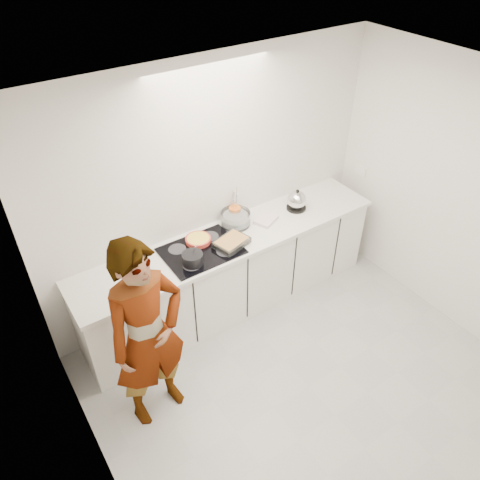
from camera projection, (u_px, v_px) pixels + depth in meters
floor at (308, 386)px, 4.29m from camera, size 3.60×3.20×0.00m
ceiling at (348, 117)px, 2.71m from camera, size 3.60×3.20×0.00m
wall_back at (213, 189)px, 4.55m from camera, size 3.60×0.00×2.60m
wall_left at (91, 401)px, 2.70m from camera, size 0.00×3.20×2.60m
wall_right at (468, 207)px, 4.31m from camera, size 0.02×3.20×2.60m
base_cabinets at (232, 274)px, 4.87m from camera, size 3.20×0.58×0.87m
countertop at (231, 239)px, 4.59m from camera, size 3.24×0.64×0.04m
hob at (201, 251)px, 4.41m from camera, size 0.72×0.54×0.01m
tart_dish at (198, 239)px, 4.50m from camera, size 0.31×0.31×0.04m
saucepan at (193, 259)px, 4.22m from camera, size 0.24×0.24×0.18m
baking_dish at (231, 242)px, 4.45m from camera, size 0.37×0.31×0.06m
mixing_bowl at (235, 219)px, 4.72m from camera, size 0.40×0.40×0.14m
tea_towel at (266, 220)px, 4.79m from camera, size 0.28×0.25×0.04m
kettle at (297, 201)px, 4.92m from camera, size 0.27×0.27×0.24m
utensil_crock at (235, 214)px, 4.78m from camera, size 0.14×0.14×0.15m
cook at (148, 336)px, 3.60m from camera, size 0.71×0.52×1.80m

